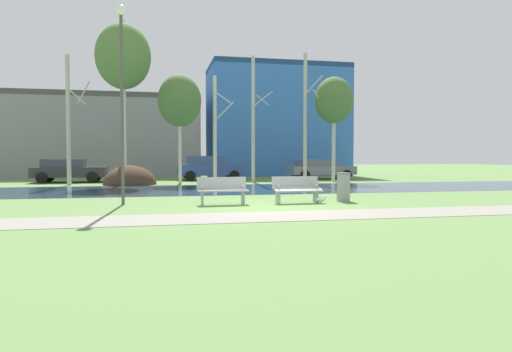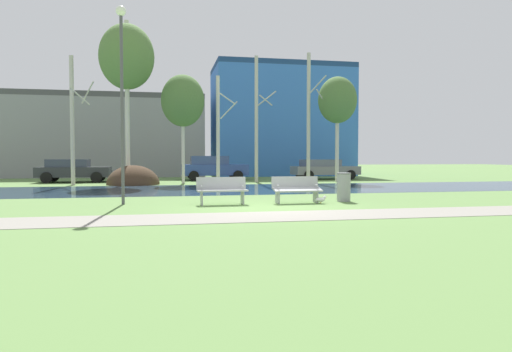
% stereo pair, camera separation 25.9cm
% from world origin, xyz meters
% --- Properties ---
extents(ground_plane, '(120.00, 120.00, 0.00)m').
position_xyz_m(ground_plane, '(0.00, 10.00, 0.00)').
color(ground_plane, '#5B7F42').
extents(paved_path_strip, '(60.00, 1.96, 0.01)m').
position_xyz_m(paved_path_strip, '(0.00, -1.98, 0.01)').
color(paved_path_strip, gray).
rests_on(paved_path_strip, ground).
extents(river_band, '(80.00, 6.87, 0.01)m').
position_xyz_m(river_band, '(0.00, 7.97, 0.00)').
color(river_band, '#284256').
rests_on(river_band, ground).
extents(soil_mound, '(2.85, 2.92, 2.11)m').
position_xyz_m(soil_mound, '(-4.77, 12.63, 0.00)').
color(soil_mound, '#423021').
rests_on(soil_mound, ground).
extents(bench_left, '(1.61, 0.60, 0.87)m').
position_xyz_m(bench_left, '(-1.24, 1.21, 0.47)').
color(bench_left, '#9EA0A3').
rests_on(bench_left, ground).
extents(bench_right, '(1.61, 0.60, 0.87)m').
position_xyz_m(bench_right, '(1.23, 1.21, 0.47)').
color(bench_right, '#9EA0A3').
rests_on(bench_right, ground).
extents(trash_bin, '(0.48, 0.48, 0.98)m').
position_xyz_m(trash_bin, '(2.96, 1.40, 0.51)').
color(trash_bin, gray).
rests_on(trash_bin, ground).
extents(seagull, '(0.40, 0.15, 0.25)m').
position_xyz_m(seagull, '(1.97, 0.91, 0.13)').
color(seagull, white).
rests_on(seagull, ground).
extents(streetlamp, '(0.32, 0.32, 6.27)m').
position_xyz_m(streetlamp, '(-4.34, 1.84, 4.09)').
color(streetlamp, '#4C4C51').
rests_on(streetlamp, ground).
extents(birch_far_left, '(1.28, 2.07, 6.89)m').
position_xyz_m(birch_far_left, '(-7.85, 12.58, 3.52)').
color(birch_far_left, '#BCB7A8').
rests_on(birch_far_left, ground).
extents(birch_left, '(3.02, 3.02, 9.10)m').
position_xyz_m(birch_left, '(-5.10, 13.31, 7.05)').
color(birch_left, beige).
rests_on(birch_left, ground).
extents(birch_center_left, '(2.44, 2.44, 6.15)m').
position_xyz_m(birch_center_left, '(-2.04, 13.01, 4.67)').
color(birch_center_left, beige).
rests_on(birch_center_left, ground).
extents(birch_center, '(1.23, 2.07, 6.16)m').
position_xyz_m(birch_center, '(-0.01, 13.01, 3.16)').
color(birch_center, beige).
rests_on(birch_center, ground).
extents(birch_center_right, '(1.30, 2.15, 7.50)m').
position_xyz_m(birch_center_right, '(2.34, 13.53, 3.81)').
color(birch_center_right, '#BCB7A8').
rests_on(birch_center_right, ground).
extents(birch_right, '(1.42, 2.38, 7.75)m').
position_xyz_m(birch_right, '(5.50, 13.24, 3.96)').
color(birch_right, '#BCB7A8').
rests_on(birch_right, ground).
extents(birch_far_right, '(2.32, 2.32, 6.33)m').
position_xyz_m(birch_far_right, '(7.14, 12.86, 4.90)').
color(birch_far_right, beige).
rests_on(birch_far_right, ground).
extents(parked_van_nearest_dark, '(4.16, 2.06, 1.37)m').
position_xyz_m(parked_van_nearest_dark, '(-8.47, 15.57, 0.74)').
color(parked_van_nearest_dark, '#282B30').
rests_on(parked_van_nearest_dark, ground).
extents(parked_sedan_second_blue, '(4.29, 1.96, 1.57)m').
position_xyz_m(parked_sedan_second_blue, '(0.02, 16.53, 0.82)').
color(parked_sedan_second_blue, '#2D4793').
rests_on(parked_sedan_second_blue, ground).
extents(parked_hatch_third_grey, '(4.44, 2.09, 1.34)m').
position_xyz_m(parked_hatch_third_grey, '(7.48, 16.17, 0.72)').
color(parked_hatch_third_grey, slate).
rests_on(parked_hatch_third_grey, ground).
extents(building_grey_warehouse, '(16.83, 7.97, 6.25)m').
position_xyz_m(building_grey_warehouse, '(-8.53, 25.18, 3.12)').
color(building_grey_warehouse, gray).
rests_on(building_grey_warehouse, ground).
extents(building_blue_store, '(11.05, 6.36, 8.95)m').
position_xyz_m(building_blue_store, '(6.38, 23.79, 4.48)').
color(building_blue_store, '#3870C6').
rests_on(building_blue_store, ground).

